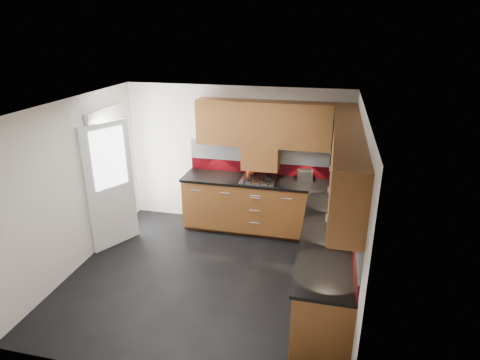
% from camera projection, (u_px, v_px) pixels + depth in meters
% --- Properties ---
extents(room, '(4.00, 3.80, 2.64)m').
position_uv_depth(room, '(203.00, 177.00, 5.09)').
color(room, black).
extents(base_cabinets, '(2.70, 3.20, 0.95)m').
position_uv_depth(base_cabinets, '(290.00, 233.00, 5.90)').
color(base_cabinets, brown).
rests_on(base_cabinets, room).
extents(countertop, '(2.72, 3.22, 0.04)m').
position_uv_depth(countertop, '(290.00, 204.00, 5.72)').
color(countertop, black).
rests_on(countertop, base_cabinets).
extents(backsplash, '(2.70, 3.20, 0.54)m').
position_uv_depth(backsplash, '(308.00, 181.00, 5.77)').
color(backsplash, maroon).
rests_on(backsplash, countertop).
extents(upper_cabinets, '(2.50, 3.20, 0.72)m').
position_uv_depth(upper_cabinets, '(307.00, 141.00, 5.42)').
color(upper_cabinets, brown).
rests_on(upper_cabinets, room).
extents(extractor_hood, '(0.60, 0.33, 0.40)m').
position_uv_depth(extractor_hood, '(261.00, 157.00, 6.56)').
color(extractor_hood, brown).
rests_on(extractor_hood, room).
extents(glass_cabinet, '(0.32, 0.80, 0.66)m').
position_uv_depth(glass_cabinet, '(343.00, 136.00, 5.57)').
color(glass_cabinet, black).
rests_on(glass_cabinet, room).
extents(back_door, '(0.42, 1.19, 2.04)m').
position_uv_depth(back_door, '(111.00, 179.00, 6.32)').
color(back_door, white).
rests_on(back_door, room).
extents(gas_hob, '(0.56, 0.49, 0.04)m').
position_uv_depth(gas_hob, '(259.00, 179.00, 6.53)').
color(gas_hob, silver).
rests_on(gas_hob, countertop).
extents(utensil_pot, '(0.13, 0.13, 0.48)m').
position_uv_depth(utensil_pot, '(250.00, 169.00, 6.73)').
color(utensil_pot, '#D24213').
rests_on(utensil_pot, countertop).
extents(toaster, '(0.26, 0.18, 0.18)m').
position_uv_depth(toaster, '(305.00, 175.00, 6.51)').
color(toaster, silver).
rests_on(toaster, countertop).
extents(food_processor, '(0.16, 0.16, 0.27)m').
position_uv_depth(food_processor, '(336.00, 189.00, 5.84)').
color(food_processor, white).
rests_on(food_processor, countertop).
extents(paper_towel, '(0.16, 0.16, 0.26)m').
position_uv_depth(paper_towel, '(338.00, 195.00, 5.62)').
color(paper_towel, white).
rests_on(paper_towel, countertop).
extents(orange_cloth, '(0.14, 0.12, 0.01)m').
position_uv_depth(orange_cloth, '(333.00, 210.00, 5.47)').
color(orange_cloth, '#E74719').
rests_on(orange_cloth, countertop).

